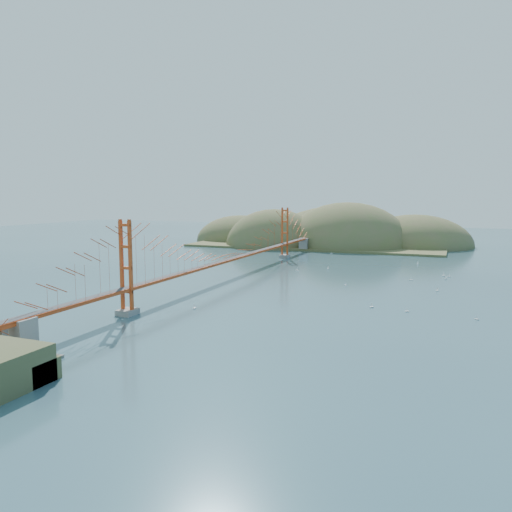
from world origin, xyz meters
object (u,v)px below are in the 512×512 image
at_px(sailboat_1, 346,285).
at_px(fort, 9,352).
at_px(bridge, 231,238).
at_px(sailboat_2, 477,318).

bearing_deg(sailboat_1, fort, -113.14).
distance_m(bridge, sailboat_1, 21.78).
relative_size(bridge, sailboat_2, 159.00).
bearing_deg(fort, bridge, 90.48).
bearing_deg(bridge, sailboat_2, -23.00).
bearing_deg(sailboat_2, fort, -141.50).
relative_size(fort, sailboat_2, 6.23).
relative_size(bridge, fort, 25.51).
xyz_separation_m(sailboat_1, sailboat_2, (18.93, -16.23, -0.01)).
relative_size(fort, sailboat_1, 5.75).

